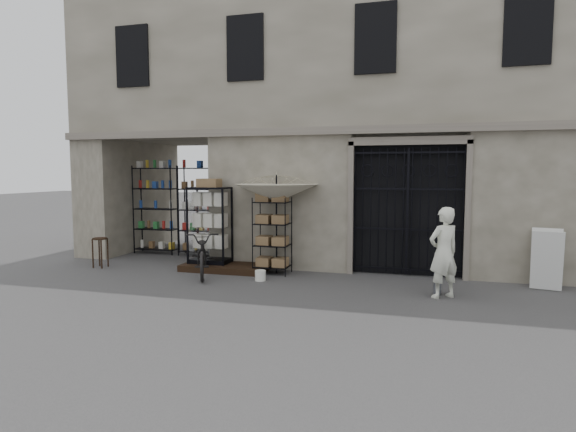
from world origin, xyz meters
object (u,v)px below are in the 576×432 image
(white_bucket, at_px, (260,275))
(shopkeeper, at_px, (442,297))
(display_cabinet, at_px, (210,229))
(steel_bollard, at_px, (438,274))
(wire_rack, at_px, (272,236))
(market_umbrella, at_px, (276,188))
(wooden_stool, at_px, (100,252))
(bicycle, at_px, (203,276))
(easel_sign, at_px, (547,259))

(white_bucket, distance_m, shopkeeper, 3.74)
(display_cabinet, distance_m, steel_bollard, 5.32)
(wire_rack, height_order, market_umbrella, market_umbrella)
(wire_rack, distance_m, wooden_stool, 4.31)
(shopkeeper, bearing_deg, market_umbrella, -55.63)
(display_cabinet, distance_m, shopkeeper, 5.50)
(bicycle, height_order, wooden_stool, bicycle)
(market_umbrella, distance_m, wooden_stool, 4.64)
(white_bucket, relative_size, bicycle, 0.12)
(steel_bollard, bearing_deg, shopkeeper, -65.97)
(white_bucket, xyz_separation_m, shopkeeper, (3.71, -0.40, -0.11))
(wire_rack, xyz_separation_m, shopkeeper, (3.68, -1.16, -0.86))
(display_cabinet, distance_m, market_umbrella, 1.93)
(display_cabinet, distance_m, white_bucket, 1.97)
(market_umbrella, height_order, wooden_stool, market_umbrella)
(display_cabinet, relative_size, wooden_stool, 2.70)
(white_bucket, relative_size, steel_bollard, 0.29)
(white_bucket, distance_m, wooden_stool, 4.25)
(wire_rack, bearing_deg, shopkeeper, -26.38)
(bicycle, bearing_deg, easel_sign, -19.70)
(wire_rack, distance_m, easel_sign, 5.67)
(white_bucket, xyz_separation_m, steel_bollard, (3.63, -0.21, 0.29))
(bicycle, bearing_deg, white_bucket, -29.94)
(display_cabinet, bearing_deg, steel_bollard, -25.24)
(wire_rack, xyz_separation_m, steel_bollard, (3.60, -0.97, -0.46))
(display_cabinet, xyz_separation_m, steel_bollard, (5.19, -1.06, -0.56))
(wire_rack, bearing_deg, wooden_stool, 177.30)
(display_cabinet, xyz_separation_m, bicycle, (0.16, -0.72, -0.96))
(shopkeeper, bearing_deg, steel_bollard, -102.42)
(wooden_stool, distance_m, easel_sign, 9.94)
(wooden_stool, bearing_deg, display_cabinet, 11.56)
(wire_rack, relative_size, white_bucket, 7.56)
(easel_sign, bearing_deg, wire_rack, -169.06)
(shopkeeper, height_order, easel_sign, easel_sign)
(shopkeeper, bearing_deg, bicycle, -42.34)
(market_umbrella, bearing_deg, display_cabinet, -179.68)
(wire_rack, distance_m, white_bucket, 1.06)
(display_cabinet, xyz_separation_m, shopkeeper, (5.27, -1.25, -0.96))
(market_umbrella, bearing_deg, wooden_stool, -172.70)
(market_umbrella, relative_size, shopkeeper, 1.60)
(white_bucket, bearing_deg, steel_bollard, -3.35)
(display_cabinet, xyz_separation_m, white_bucket, (1.56, -0.84, -0.85))
(display_cabinet, distance_m, easel_sign, 7.27)
(bicycle, relative_size, easel_sign, 1.65)
(steel_bollard, height_order, easel_sign, easel_sign)
(wire_rack, relative_size, steel_bollard, 2.18)
(display_cabinet, xyz_separation_m, wooden_stool, (-2.67, -0.55, -0.58))
(wire_rack, relative_size, wooden_stool, 2.41)
(market_umbrella, distance_m, bicycle, 2.57)
(bicycle, relative_size, wooden_stool, 2.68)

